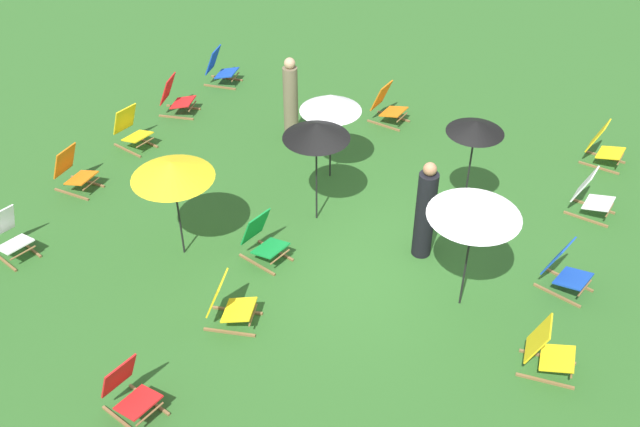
{
  "coord_description": "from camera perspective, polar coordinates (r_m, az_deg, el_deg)",
  "views": [
    {
      "loc": [
        -8.24,
        -2.85,
        7.62
      ],
      "look_at": [
        0.0,
        1.2,
        0.5
      ],
      "focal_mm": 40.36,
      "sensor_mm": 36.0,
      "label": 1
    }
  ],
  "objects": [
    {
      "name": "umbrella_3",
      "position": [
        11.46,
        12.24,
        6.71
      ],
      "size": [
        0.91,
        0.91,
        1.97
      ],
      "color": "black",
      "rests_on": "ground"
    },
    {
      "name": "umbrella_1",
      "position": [
        11.36,
        -0.3,
        6.6
      ],
      "size": [
        1.09,
        1.09,
        1.88
      ],
      "color": "black",
      "rests_on": "ground"
    },
    {
      "name": "ground_plane",
      "position": [
        11.58,
        5.35,
        -3.56
      ],
      "size": [
        40.0,
        40.0,
        0.0
      ],
      "primitive_type": "plane",
      "color": "#2D6026"
    },
    {
      "name": "deckchair_4",
      "position": [
        10.35,
        -7.31,
        -7.09
      ],
      "size": [
        0.67,
        0.86,
        0.83
      ],
      "rotation": [
        0.0,
        0.0,
        0.28
      ],
      "color": "olive",
      "rests_on": "ground"
    },
    {
      "name": "deckchair_12",
      "position": [
        13.08,
        20.69,
        1.36
      ],
      "size": [
        0.56,
        0.81,
        0.83
      ],
      "rotation": [
        0.0,
        0.0,
        -0.12
      ],
      "color": "olive",
      "rests_on": "ground"
    },
    {
      "name": "person_1",
      "position": [
        11.24,
        8.33,
        0.07
      ],
      "size": [
        0.38,
        0.38,
        1.74
      ],
      "rotation": [
        0.0,
        0.0,
        2.87
      ],
      "color": "black",
      "rests_on": "ground"
    },
    {
      "name": "deckchair_11",
      "position": [
        14.92,
        5.35,
        8.54
      ],
      "size": [
        0.56,
        0.81,
        0.83
      ],
      "rotation": [
        0.0,
        0.0,
        -0.12
      ],
      "color": "olive",
      "rests_on": "ground"
    },
    {
      "name": "deckchair_5",
      "position": [
        11.4,
        18.84,
        -4.19
      ],
      "size": [
        0.65,
        0.85,
        0.83
      ],
      "rotation": [
        0.0,
        0.0,
        -0.25
      ],
      "color": "olive",
      "rests_on": "ground"
    },
    {
      "name": "deckchair_3",
      "position": [
        14.51,
        -14.74,
        6.46
      ],
      "size": [
        0.61,
        0.84,
        0.83
      ],
      "rotation": [
        0.0,
        0.0,
        -0.19
      ],
      "color": "olive",
      "rests_on": "ground"
    },
    {
      "name": "deckchair_13",
      "position": [
        15.45,
        -11.39,
        9.02
      ],
      "size": [
        0.65,
        0.85,
        0.83
      ],
      "rotation": [
        0.0,
        0.0,
        0.25
      ],
      "color": "olive",
      "rests_on": "ground"
    },
    {
      "name": "person_0",
      "position": [
        13.97,
        -2.34,
        8.78
      ],
      "size": [
        0.29,
        0.29,
        1.78
      ],
      "rotation": [
        0.0,
        0.0,
        4.75
      ],
      "color": "#72664C",
      "rests_on": "ground"
    },
    {
      "name": "deckchair_1",
      "position": [
        14.54,
        21.56,
        5.0
      ],
      "size": [
        0.56,
        0.81,
        0.83
      ],
      "rotation": [
        0.0,
        0.0,
        -0.11
      ],
      "color": "olive",
      "rests_on": "ground"
    },
    {
      "name": "deckchair_6",
      "position": [
        9.54,
        -14.93,
        -13.46
      ],
      "size": [
        0.62,
        0.84,
        0.83
      ],
      "rotation": [
        0.0,
        0.0,
        -0.21
      ],
      "color": "olive",
      "rests_on": "ground"
    },
    {
      "name": "umbrella_0",
      "position": [
        9.86,
        12.2,
        0.38
      ],
      "size": [
        1.29,
        1.29,
        1.89
      ],
      "color": "black",
      "rests_on": "ground"
    },
    {
      "name": "deckchair_0",
      "position": [
        10.12,
        17.56,
        -10.31
      ],
      "size": [
        0.57,
        0.82,
        0.83
      ],
      "rotation": [
        0.0,
        0.0,
        0.14
      ],
      "color": "olive",
      "rests_on": "ground"
    },
    {
      "name": "umbrella_2",
      "position": [
        12.56,
        0.85,
        8.77
      ],
      "size": [
        1.09,
        1.09,
        1.68
      ],
      "color": "black",
      "rests_on": "ground"
    },
    {
      "name": "deckchair_7",
      "position": [
        13.57,
        -18.98,
        3.19
      ],
      "size": [
        0.49,
        0.77,
        0.83
      ],
      "rotation": [
        0.0,
        0.0,
        0.02
      ],
      "color": "olive",
      "rests_on": "ground"
    },
    {
      "name": "deckchair_10",
      "position": [
        12.42,
        -23.49,
        -1.6
      ],
      "size": [
        0.65,
        0.86,
        0.83
      ],
      "rotation": [
        0.0,
        0.0,
        -0.25
      ],
      "color": "olive",
      "rests_on": "ground"
    },
    {
      "name": "deckchair_2",
      "position": [
        16.5,
        -7.94,
        11.35
      ],
      "size": [
        0.61,
        0.83,
        0.83
      ],
      "rotation": [
        0.0,
        0.0,
        0.18
      ],
      "color": "olive",
      "rests_on": "ground"
    },
    {
      "name": "umbrella_4",
      "position": [
        10.89,
        -11.66,
        3.4
      ],
      "size": [
        1.26,
        1.26,
        1.75
      ],
      "color": "black",
      "rests_on": "ground"
    },
    {
      "name": "deckchair_14",
      "position": [
        11.35,
        -4.56,
        -2.06
      ],
      "size": [
        0.63,
        0.85,
        0.83
      ],
      "rotation": [
        0.0,
        0.0,
        -0.23
      ],
      "color": "olive",
      "rests_on": "ground"
    }
  ]
}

